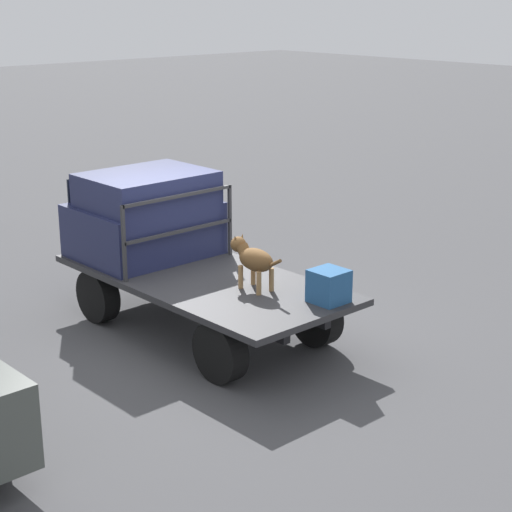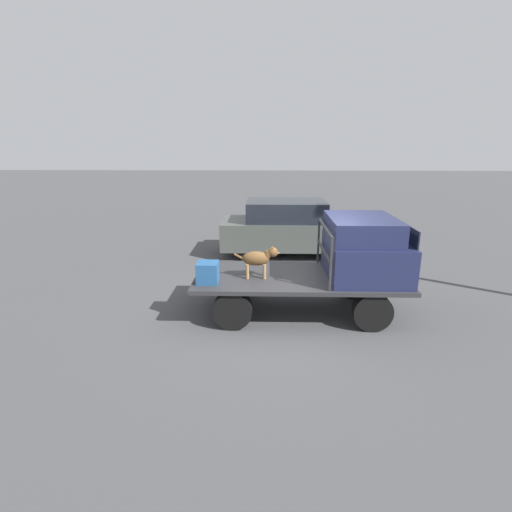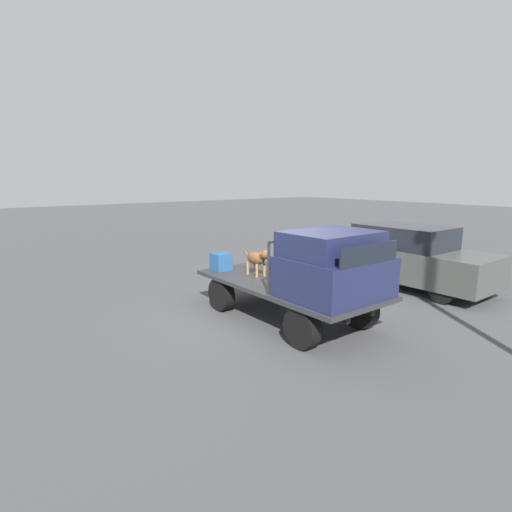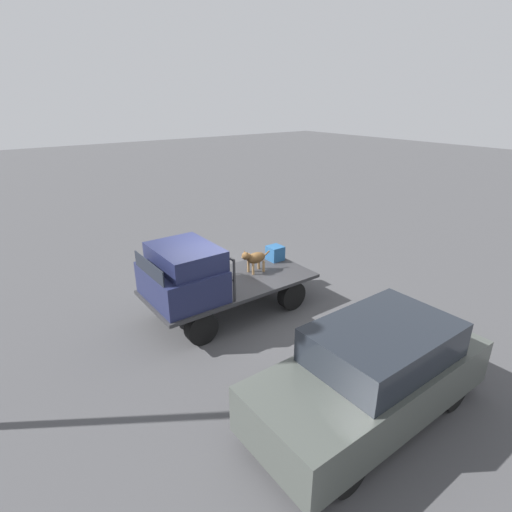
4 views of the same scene
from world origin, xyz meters
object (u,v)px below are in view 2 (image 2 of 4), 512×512
flatbed_truck (299,285)px  parked_sedan (291,228)px  cargo_crate (208,272)px  dog (259,258)px

flatbed_truck → parked_sedan: 4.20m
cargo_crate → flatbed_truck: bearing=15.1°
cargo_crate → parked_sedan: (1.80, 4.66, -0.15)m
dog → cargo_crate: bearing=-169.9°
dog → cargo_crate: size_ratio=2.28×
parked_sedan → cargo_crate: bearing=-103.9°
dog → parked_sedan: (0.86, 4.33, -0.34)m
flatbed_truck → parked_sedan: bearing=88.9°
dog → cargo_crate: 1.01m
flatbed_truck → cargo_crate: (-1.72, -0.46, 0.39)m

